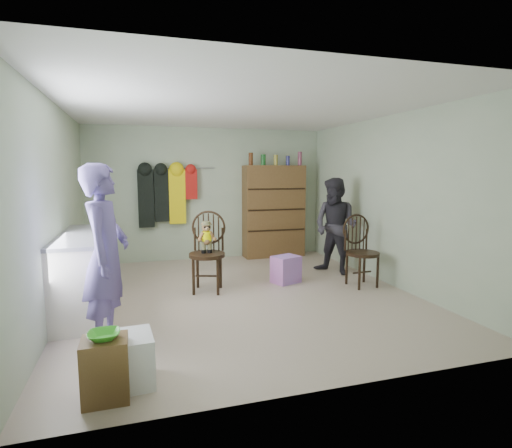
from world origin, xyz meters
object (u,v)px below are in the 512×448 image
object	(u,v)px
chair_front	(207,245)
dresser	(274,211)
counter	(88,272)
chair_far	(360,248)

from	to	relation	value
chair_front	dresser	xyz separation A→B (m)	(1.66, 1.93, 0.26)
counter	dresser	world-z (taller)	dresser
counter	chair_far	xyz separation A→B (m)	(3.75, -0.02, 0.09)
chair_front	dresser	size ratio (longest dim) A/B	0.55
chair_far	chair_front	bearing A→B (deg)	166.09
dresser	counter	bearing A→B (deg)	-144.31
dresser	chair_front	bearing A→B (deg)	-130.79
counter	chair_front	xyz separation A→B (m)	(1.54, 0.37, 0.18)
chair_front	dresser	world-z (taller)	dresser
counter	chair_far	distance (m)	3.75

